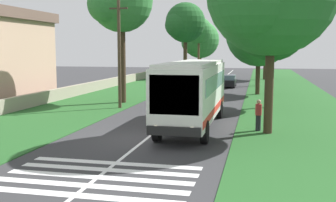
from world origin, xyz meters
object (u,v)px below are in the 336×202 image
object	(u,v)px
trailing_minibus_0	(207,69)
roadside_tree_left_0	(198,31)
roadside_tree_right_3	(258,35)
coach_bus	(194,90)
pedestrian	(258,115)
roadside_tree_left_2	(200,41)
roadside_tree_right_2	(270,29)
roadside_tree_left_4	(185,24)
roadside_tree_left_3	(120,3)
roadside_tree_right_1	(258,24)
trailing_car_1	(228,81)
trailing_car_0	(185,88)
utility_pole	(119,53)
roadside_tree_right_4	(264,26)

from	to	relation	value
trailing_minibus_0	roadside_tree_left_0	bearing A→B (deg)	13.94
roadside_tree_left_0	roadside_tree_right_3	size ratio (longest dim) A/B	1.10
coach_bus	pedestrian	bearing A→B (deg)	-96.59
roadside_tree_left_2	roadside_tree_right_2	xyz separation A→B (m)	(-47.95, -12.15, -0.23)
roadside_tree_left_4	roadside_tree_left_2	bearing A→B (deg)	0.03
trailing_minibus_0	pedestrian	xyz separation A→B (m)	(-36.95, -7.40, -0.64)
trailing_minibus_0	roadside_tree_left_3	distance (m)	28.24
roadside_tree_left_4	roadside_tree_right_1	size ratio (longest dim) A/B	1.17
roadside_tree_left_0	roadside_tree_right_2	size ratio (longest dim) A/B	1.17
trailing_minibus_0	roadside_tree_left_4	world-z (taller)	roadside_tree_left_4
trailing_minibus_0	coach_bus	bearing A→B (deg)	-174.07
trailing_car_1	roadside_tree_left_0	world-z (taller)	roadside_tree_left_0
coach_bus	roadside_tree_right_2	xyz separation A→B (m)	(9.03, -4.32, 3.75)
roadside_tree_left_3	roadside_tree_right_1	xyz separation A→B (m)	(18.33, -10.82, -0.78)
roadside_tree_left_0	roadside_tree_right_2	bearing A→B (deg)	-164.36
trailing_car_0	roadside_tree_left_3	distance (m)	11.31
coach_bus	utility_pole	xyz separation A→B (m)	(6.28, 6.60, 2.01)
trailing_car_1	roadside_tree_left_4	xyz separation A→B (m)	(14.53, 7.87, 7.67)
roadside_tree_right_1	roadside_tree_right_2	world-z (taller)	roadside_tree_right_1
coach_bus	trailing_minibus_0	bearing A→B (deg)	5.93
coach_bus	roadside_tree_left_0	distance (m)	50.48
pedestrian	roadside_tree_left_0	bearing A→B (deg)	12.01
roadside_tree_right_3	roadside_tree_left_0	bearing A→B (deg)	18.27
trailing_minibus_0	utility_pole	size ratio (longest dim) A/B	0.75
pedestrian	roadside_tree_right_4	bearing A→B (deg)	-0.84
roadside_tree_left_0	roadside_tree_left_3	size ratio (longest dim) A/B	0.93
coach_bus	roadside_tree_left_4	xyz separation A→B (m)	(40.41, 7.81, 6.19)
trailing_car_1	pedestrian	size ratio (longest dim) A/B	2.54
trailing_car_0	roadside_tree_left_3	size ratio (longest dim) A/B	0.40
coach_bus	roadside_tree_left_4	world-z (taller)	roadside_tree_left_4
roadside_tree_left_3	pedestrian	xyz separation A→B (m)	(-9.75, -11.14, -7.25)
coach_bus	roadside_tree_left_0	xyz separation A→B (m)	(49.68, 7.06, 5.49)
trailing_car_1	roadside_tree_left_3	xyz separation A→B (m)	(-16.55, 7.60, 7.49)
trailing_minibus_0	roadside_tree_left_0	xyz separation A→B (m)	(13.14, 3.26, 6.09)
roadside_tree_right_2	roadside_tree_right_3	xyz separation A→B (m)	(9.12, 0.97, -0.09)
trailing_minibus_0	pedestrian	distance (m)	37.69
roadside_tree_left_4	utility_pole	distance (m)	34.41
roadside_tree_left_0	pedestrian	world-z (taller)	roadside_tree_left_0
roadside_tree_left_0	roadside_tree_left_4	distance (m)	9.32
trailing_car_0	roadside_tree_right_2	distance (m)	12.19
coach_bus	roadside_tree_left_4	distance (m)	41.62
trailing_minibus_0	roadside_tree_right_3	xyz separation A→B (m)	(-18.39, -7.15, 4.26)
roadside_tree_left_0	pedestrian	size ratio (longest dim) A/B	5.94
roadside_tree_left_0	roadside_tree_right_4	bearing A→B (deg)	-134.02
coach_bus	roadside_tree_right_3	size ratio (longest dim) A/B	1.22
roadside_tree_right_1	roadside_tree_left_3	bearing A→B (deg)	149.44
roadside_tree_left_3	utility_pole	size ratio (longest dim) A/B	1.36
trailing_car_1	roadside_tree_left_4	world-z (taller)	roadside_tree_left_4
trailing_car_1	coach_bus	bearing A→B (deg)	179.89
trailing_car_0	roadside_tree_left_0	size ratio (longest dim) A/B	0.43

